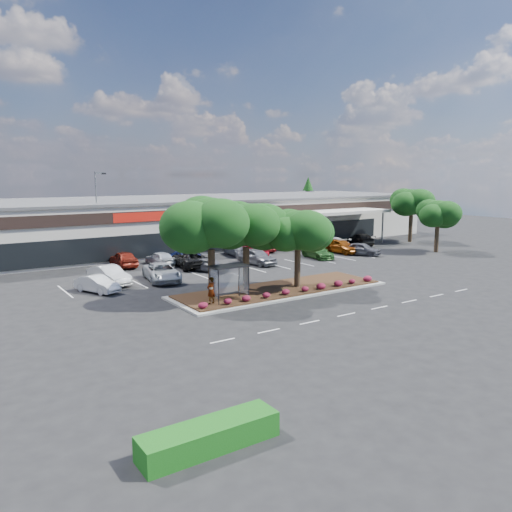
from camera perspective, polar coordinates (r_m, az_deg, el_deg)
ground at (r=38.67m, az=8.73°, el=-4.73°), size 160.00×160.00×0.00m
retail_store at (r=66.84m, az=-11.22°, el=3.83°), size 80.40×25.20×6.25m
landscape_island at (r=40.39m, az=2.79°, el=-3.85°), size 18.00×6.00×0.26m
lane_markings at (r=46.59m, az=-0.09°, el=-2.22°), size 33.12×20.06×0.01m
shrub_row at (r=38.68m, az=4.65°, el=-3.87°), size 17.00×0.80×0.50m
bus_shelter at (r=36.09m, az=-3.22°, el=-1.89°), size 2.75×1.55×2.59m
island_tree_west at (r=36.86m, az=-5.14°, el=1.31°), size 7.20×7.20×7.89m
island_tree_mid at (r=39.27m, az=-1.14°, el=1.42°), size 6.60×6.60×7.32m
island_tree_east at (r=40.43m, az=4.79°, el=1.03°), size 5.80×5.80×6.50m
hedge_south_west at (r=18.21m, az=-5.32°, el=-19.80°), size 5.00×1.30×0.90m
tree_east_near at (r=64.02m, az=20.02°, el=3.31°), size 5.60×5.60×6.51m
tree_east_far at (r=72.78m, az=17.31°, el=4.54°), size 6.40×6.40×7.62m
conifer_north_east at (r=93.18m, az=5.95°, el=6.28°), size 3.96×3.96×9.00m
person_waiting at (r=35.38m, az=-5.16°, el=-3.94°), size 0.80×0.64×1.92m
light_pole at (r=58.08m, az=-17.57°, el=3.88°), size 1.43×0.54×9.63m
car_0 at (r=41.79m, az=-17.71°, el=-3.07°), size 2.95×4.30×1.34m
car_1 at (r=44.37m, az=-16.44°, el=-2.12°), size 2.65×5.16×1.62m
car_2 at (r=44.79m, az=-10.71°, el=-1.84°), size 3.55×5.99×1.56m
car_3 at (r=48.39m, az=-5.22°, el=-1.01°), size 2.94×4.30×1.36m
car_4 at (r=52.06m, az=0.09°, el=-0.07°), size 2.48×5.08×1.67m
car_6 at (r=56.43m, az=7.06°, el=0.44°), size 2.47×4.93×1.37m
car_7 at (r=60.44m, az=9.62°, el=1.13°), size 2.51×5.22×1.72m
car_8 at (r=59.37m, az=12.02°, el=0.80°), size 3.31×4.71×1.49m
car_9 at (r=52.51m, az=-14.90°, el=-0.32°), size 2.10×4.86×1.63m
car_10 at (r=52.68m, az=-10.91°, el=-0.25°), size 2.01×4.38×1.45m
car_11 at (r=50.90m, az=-7.54°, el=-0.37°), size 3.62×6.31×1.66m
car_12 at (r=53.47m, az=-8.62°, el=-0.08°), size 4.05×5.50×1.39m
car_13 at (r=57.82m, az=-2.03°, el=0.75°), size 2.76×5.25×1.45m
car_14 at (r=56.67m, az=-0.80°, el=0.69°), size 2.24×5.18×1.66m
car_15 at (r=61.06m, az=0.86°, el=1.26°), size 2.79×4.84×1.55m
car_16 at (r=62.82m, az=8.26°, el=1.45°), size 2.82×5.95×1.67m
car_17 at (r=68.03m, az=11.86°, el=1.89°), size 4.00×5.77×1.55m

